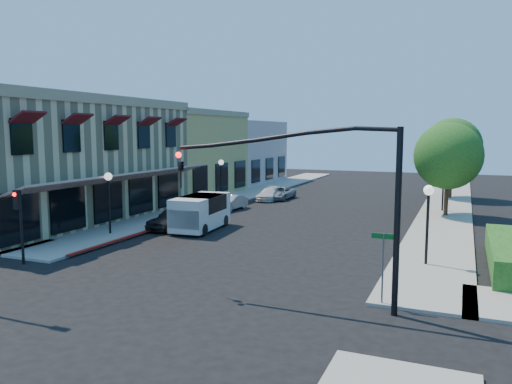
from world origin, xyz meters
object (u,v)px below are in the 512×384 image
at_px(parked_car_b, 231,203).
at_px(parked_car_d, 280,193).
at_px(lamppost_right_far, 444,175).
at_px(white_van, 200,210).
at_px(lamppost_left_far, 221,170).
at_px(parked_car_a, 174,218).
at_px(lamppost_right_near, 428,204).
at_px(lamppost_left_near, 109,187).
at_px(parked_car_c, 270,194).
at_px(street_tree_a, 448,156).
at_px(street_tree_b, 452,147).
at_px(street_name_sign, 383,257).
at_px(signal_mast_arm, 331,186).
at_px(secondary_signal, 19,213).

height_order(parked_car_b, parked_car_d, parked_car_b).
xyz_separation_m(lamppost_right_far, parked_car_d, (-13.30, 2.00, -2.20)).
bearing_deg(white_van, lamppost_right_far, 44.12).
relative_size(lamppost_left_far, parked_car_a, 0.92).
bearing_deg(parked_car_d, lamppost_right_near, -51.99).
relative_size(lamppost_left_near, parked_car_c, 0.96).
distance_m(street_tree_a, lamppost_right_near, 14.08).
distance_m(street_tree_b, street_name_sign, 29.96).
distance_m(parked_car_a, parked_car_b, 7.95).
height_order(signal_mast_arm, lamppost_right_far, signal_mast_arm).
height_order(street_name_sign, lamppost_right_far, lamppost_right_far).
height_order(street_tree_b, signal_mast_arm, street_tree_b).
xyz_separation_m(lamppost_left_near, lamppost_right_far, (17.00, 16.00, 0.00)).
height_order(lamppost_left_far, lamppost_right_near, same).
height_order(street_name_sign, parked_car_b, street_name_sign).
xyz_separation_m(lamppost_right_near, parked_car_b, (-14.70, 11.00, -2.18)).
height_order(street_tree_a, secondary_signal, street_tree_a).
xyz_separation_m(street_name_sign, lamppost_right_near, (1.00, 5.80, 1.04)).
height_order(lamppost_left_near, parked_car_c, lamppost_left_near).
bearing_deg(lamppost_right_near, secondary_signal, -158.22).
relative_size(signal_mast_arm, parked_car_c, 2.15).
height_order(signal_mast_arm, street_name_sign, signal_mast_arm).
distance_m(signal_mast_arm, parked_car_b, 21.55).
relative_size(lamppost_right_far, parked_car_c, 0.96).
distance_m(signal_mast_arm, street_name_sign, 2.98).
relative_size(street_name_sign, lamppost_left_near, 0.70).
bearing_deg(parked_car_a, secondary_signal, -92.80).
bearing_deg(lamppost_left_far, street_tree_a, 0.00).
height_order(lamppost_right_far, parked_car_d, lamppost_right_far).
height_order(lamppost_left_far, white_van, lamppost_left_far).
height_order(secondary_signal, lamppost_right_near, lamppost_right_near).
xyz_separation_m(signal_mast_arm, parked_car_b, (-12.06, 17.50, -3.53)).
height_order(secondary_signal, parked_car_b, secondary_signal).
bearing_deg(street_tree_b, secondary_signal, -118.77).
bearing_deg(lamppost_right_far, parked_car_a, -138.62).
bearing_deg(parked_car_c, parked_car_a, -95.71).
distance_m(signal_mast_arm, parked_car_c, 26.30).
distance_m(secondary_signal, parked_car_a, 9.95).
xyz_separation_m(lamppost_left_near, parked_car_b, (2.30, 11.00, -2.18)).
height_order(street_tree_a, lamppost_right_far, street_tree_a).
xyz_separation_m(lamppost_left_far, white_van, (3.96, -10.65, -1.55)).
height_order(street_tree_b, lamppost_left_far, street_tree_b).
relative_size(street_tree_a, parked_car_c, 1.74).
bearing_deg(lamppost_left_near, parked_car_b, 78.19).
relative_size(lamppost_right_far, parked_car_d, 0.92).
xyz_separation_m(street_tree_a, parked_car_c, (-14.19, 3.00, -3.65)).
bearing_deg(lamppost_right_near, white_van, 165.60).
relative_size(secondary_signal, parked_car_c, 0.89).
bearing_deg(lamppost_right_near, lamppost_left_far, 140.53).
xyz_separation_m(lamppost_right_near, lamppost_right_far, (0.00, 16.00, 0.00)).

